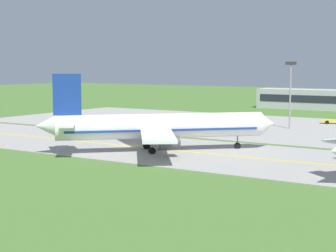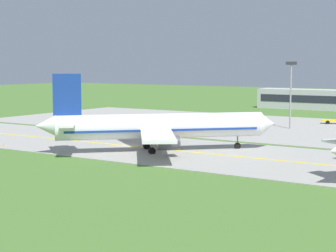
# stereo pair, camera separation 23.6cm
# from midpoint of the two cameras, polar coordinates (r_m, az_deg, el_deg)

# --- Properties ---
(ground_plane) EXTENTS (500.00, 500.00, 0.00)m
(ground_plane) POSITION_cam_midpoint_polar(r_m,az_deg,el_deg) (100.91, -3.97, -2.01)
(ground_plane) COLOR #47702D
(taxiway_strip) EXTENTS (240.00, 28.00, 0.10)m
(taxiway_strip) POSITION_cam_midpoint_polar(r_m,az_deg,el_deg) (100.90, -3.97, -1.98)
(taxiway_strip) COLOR #9E9B93
(taxiway_strip) RESTS_ON ground
(apron_pad) EXTENTS (140.00, 52.00, 0.10)m
(apron_pad) POSITION_cam_midpoint_polar(r_m,az_deg,el_deg) (132.37, 10.62, -0.14)
(apron_pad) COLOR #9E9B93
(apron_pad) RESTS_ON ground
(taxiway_centreline) EXTENTS (220.00, 0.60, 0.01)m
(taxiway_centreline) POSITION_cam_midpoint_polar(r_m,az_deg,el_deg) (100.89, -3.97, -1.95)
(taxiway_centreline) COLOR yellow
(taxiway_centreline) RESTS_ON taxiway_strip
(airplane_lead) EXTENTS (31.30, 31.16, 12.70)m
(airplane_lead) POSITION_cam_midpoint_polar(r_m,az_deg,el_deg) (94.32, -1.03, -0.04)
(airplane_lead) COLOR white
(airplane_lead) RESTS_ON ground
(service_truck_baggage) EXTENTS (3.94, 6.34, 2.65)m
(service_truck_baggage) POSITION_cam_midpoint_polar(r_m,az_deg,el_deg) (135.65, 2.05, 0.74)
(service_truck_baggage) COLOR red
(service_truck_baggage) RESTS_ON ground
(apron_light_mast) EXTENTS (2.40, 0.50, 14.70)m
(apron_light_mast) POSITION_cam_midpoint_polar(r_m,az_deg,el_deg) (129.50, 11.85, 3.81)
(apron_light_mast) COLOR gray
(apron_light_mast) RESTS_ON ground
(traffic_cone_near_edge) EXTENTS (0.44, 0.44, 0.60)m
(traffic_cone_near_edge) POSITION_cam_midpoint_polar(r_m,az_deg,el_deg) (104.09, -15.90, -1.81)
(traffic_cone_near_edge) COLOR orange
(traffic_cone_near_edge) RESTS_ON ground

